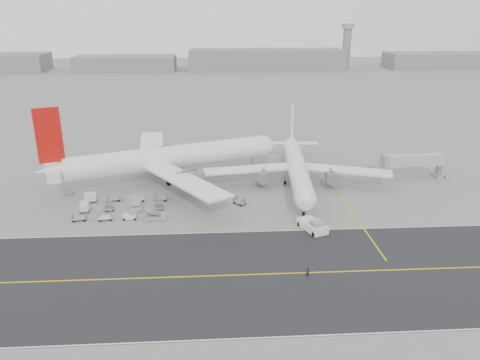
{
  "coord_description": "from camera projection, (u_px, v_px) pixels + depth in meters",
  "views": [
    {
      "loc": [
        0.19,
        -84.67,
        41.14
      ],
      "look_at": [
        6.12,
        12.0,
        5.66
      ],
      "focal_mm": 35.0,
      "sensor_mm": 36.0,
      "label": 1
    }
  ],
  "objects": [
    {
      "name": "gse_cluster",
      "position": [
        122.0,
        210.0,
        101.83
      ],
      "size": [
        25.62,
        20.26,
        2.19
      ],
      "primitive_type": null,
      "rotation": [
        0.0,
        0.0,
        0.09
      ],
      "color": "#9E9EA3",
      "rests_on": "ground"
    },
    {
      "name": "jet_bridge",
      "position": [
        414.0,
        161.0,
        119.68
      ],
      "size": [
        16.99,
        3.97,
        6.39
      ],
      "rotation": [
        0.0,
        0.0,
        0.05
      ],
      "color": "gray",
      "rests_on": "ground"
    },
    {
      "name": "ground_crew_a",
      "position": [
        308.0,
        272.0,
        76.1
      ],
      "size": [
        0.7,
        0.58,
        1.66
      ],
      "primitive_type": "imported",
      "rotation": [
        0.0,
        0.0,
        0.34
      ],
      "color": "black",
      "rests_on": "ground"
    },
    {
      "name": "pushback_tug",
      "position": [
        313.0,
        226.0,
        92.04
      ],
      "size": [
        5.51,
        8.81,
        2.53
      ],
      "rotation": [
        0.0,
        0.0,
        0.39
      ],
      "color": "white",
      "rests_on": "ground"
    },
    {
      "name": "taxiway",
      "position": [
        244.0,
        275.0,
        76.92
      ],
      "size": [
        220.0,
        59.0,
        0.03
      ],
      "color": "#27272A",
      "rests_on": "ground"
    },
    {
      "name": "stray_dolly",
      "position": [
        240.0,
        204.0,
        104.84
      ],
      "size": [
        3.1,
        3.19,
        1.7
      ],
      "primitive_type": null,
      "rotation": [
        0.0,
        0.0,
        0.72
      ],
      "color": "silver",
      "rests_on": "ground"
    },
    {
      "name": "airliner_b",
      "position": [
        297.0,
        167.0,
        114.76
      ],
      "size": [
        46.12,
        46.81,
        16.15
      ],
      "rotation": [
        0.0,
        0.0,
        -0.09
      ],
      "color": "white",
      "rests_on": "ground"
    },
    {
      "name": "airliner_a",
      "position": [
        165.0,
        158.0,
        116.92
      ],
      "size": [
        58.09,
        57.07,
        20.95
      ],
      "rotation": [
        0.0,
        0.0,
        1.92
      ],
      "color": "white",
      "rests_on": "ground"
    },
    {
      "name": "control_tower",
      "position": [
        347.0,
        45.0,
        342.02
      ],
      "size": [
        7.0,
        7.0,
        31.25
      ],
      "color": "gray",
      "rests_on": "ground"
    },
    {
      "name": "horizon_buildings",
      "position": [
        252.0,
        69.0,
        338.89
      ],
      "size": [
        520.0,
        28.0,
        28.0
      ],
      "primitive_type": null,
      "color": "gray",
      "rests_on": "ground"
    },
    {
      "name": "ground",
      "position": [
        213.0,
        228.0,
        93.49
      ],
      "size": [
        700.0,
        700.0,
        0.0
      ],
      "primitive_type": "plane",
      "color": "gray",
      "rests_on": "ground"
    }
  ]
}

